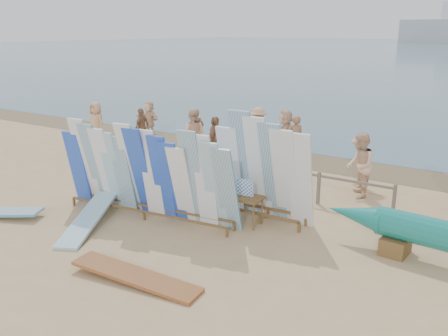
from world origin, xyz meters
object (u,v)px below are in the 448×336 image
Objects in this scene: beachgoer_3 at (258,131)px; beachgoer_5 at (285,133)px; beachgoer_7 at (295,139)px; beachgoer_extra_1 at (142,127)px; vendor_table at (245,210)px; beachgoer_1 at (196,131)px; side_surfboard_rack at (265,173)px; flat_board_c at (136,281)px; stroller at (243,165)px; beach_chair_right at (243,169)px; beachgoer_0 at (97,124)px; beach_chair_left at (257,170)px; beachgoer_9 at (359,161)px; beachgoer_11 at (149,118)px; flat_board_a at (89,226)px; beachgoer_2 at (193,134)px; beachgoer_4 at (215,142)px; beachgoer_8 at (360,165)px; main_surfboard_rack at (147,176)px.

beachgoer_5 is at bearing 82.01° from beachgoer_3.
beachgoer_7 is 6.47m from beachgoer_extra_1.
beachgoer_1 is (-5.05, 4.98, 0.48)m from vendor_table.
beachgoer_extra_1 is at bearing 148.37° from side_surfboard_rack.
beachgoer_3 is (-2.66, 9.63, 0.91)m from flat_board_c.
beach_chair_right is at bearing 119.90° from stroller.
beach_chair_right is at bearing 4.92° from beachgoer_0.
beach_chair_right is (-2.08, 3.44, -0.15)m from vendor_table.
beach_chair_left is at bearing -39.00° from beach_chair_right.
beachgoer_9 reaches higher than beachgoer_11.
beach_chair_right is at bearing 53.94° from flat_board_a.
beach_chair_right is at bearing -13.83° from beachgoer_11.
beachgoer_7 is 1.09× the size of beachgoer_11.
beachgoer_0 is at bearing -89.09° from beachgoer_5.
flat_board_a is at bearing -24.99° from beachgoer_5.
beach_chair_left reaches higher than flat_board_c.
beachgoer_1 is (-2.04, -1.15, -0.04)m from beachgoer_3.
stroller is at bearing 126.68° from side_surfboard_rack.
stroller is 0.70× the size of beachgoer_7.
beachgoer_2 is 1.21m from beachgoer_4.
beach_chair_right is 3.86m from beachgoer_8.
side_surfboard_rack is at bearing 55.75° from vendor_table.
beachgoer_5 is 1.00× the size of beachgoer_0.
beachgoer_1 is at bearing 133.47° from vendor_table.
flat_board_a is 8.51m from beachgoer_extra_1.
beachgoer_3 is (-1.03, -0.26, 0.01)m from beachgoer_5.
beachgoer_1 is at bearing -83.04° from beachgoer_3.
beachgoer_4 is (-3.12, 7.40, 0.88)m from flat_board_c.
beach_chair_left is at bearing -12.31° from beachgoer_11.
stroller is (0.22, -0.35, 0.24)m from beach_chair_right.
beachgoer_4 is at bearing -125.82° from beachgoer_9.
stroller reaches higher than vendor_table.
beachgoer_2 is (-4.64, 4.23, 0.55)m from vendor_table.
beachgoer_3 is at bearing -153.00° from beachgoer_9.
stroller is 0.74× the size of beachgoer_9.
beachgoer_extra_1 is (-8.06, 4.50, -0.48)m from side_surfboard_rack.
main_surfboard_rack reaches higher than beachgoer_4.
beachgoer_11 is (-7.17, 3.06, 0.50)m from beach_chair_left.
beachgoer_7 is at bearing 36.81° from beach_chair_right.
flat_board_c is at bearing 53.70° from beachgoer_7.
main_surfboard_rack is 2.94× the size of beachgoer_7.
beachgoer_5 is at bearing 56.90° from flat_board_a.
beachgoer_1 is at bearing -84.43° from beachgoer_2.
side_surfboard_rack is 1.48× the size of beachgoer_2.
beachgoer_4 reaches higher than beachgoer_11.
beachgoer_extra_1 reaches higher than flat_board_a.
vendor_table is at bearing 48.33° from beachgoer_extra_1.
beachgoer_5 is at bearing 27.30° from beachgoer_0.
beach_chair_left is at bearing 43.47° from beachgoer_7.
beachgoer_2 is 1.07× the size of beachgoer_4.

